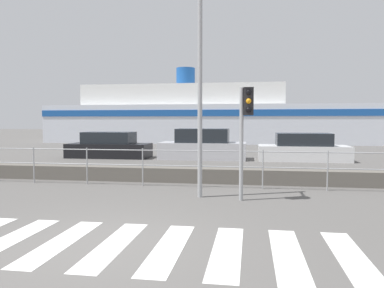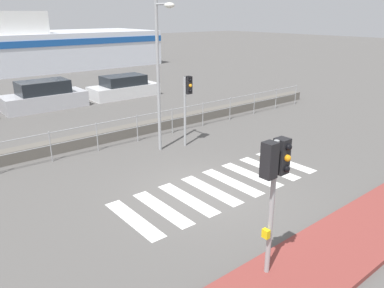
% 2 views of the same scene
% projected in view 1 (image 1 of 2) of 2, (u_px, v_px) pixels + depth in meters
% --- Properties ---
extents(ground_plane, '(160.00, 160.00, 0.00)m').
position_uv_depth(ground_plane, '(102.00, 244.00, 5.99)').
color(ground_plane, '#565451').
extents(crosswalk, '(6.75, 2.40, 0.01)m').
position_uv_depth(crosswalk, '(141.00, 246.00, 5.89)').
color(crosswalk, silver).
rests_on(crosswalk, ground_plane).
extents(seawall, '(25.98, 0.55, 0.46)m').
position_uv_depth(seawall, '(177.00, 175.00, 12.13)').
color(seawall, '#605B54').
rests_on(seawall, ground_plane).
extents(harbor_fence, '(23.42, 0.04, 1.15)m').
position_uv_depth(harbor_fence, '(172.00, 162.00, 11.23)').
color(harbor_fence, '#9EA0A3').
rests_on(harbor_fence, ground_plane).
extents(traffic_light_far, '(0.34, 0.32, 2.79)m').
position_uv_depth(traffic_light_far, '(246.00, 118.00, 9.15)').
color(traffic_light_far, '#9EA0A3').
rests_on(traffic_light_far, ground_plane).
extents(streetlamp, '(0.32, 1.06, 5.53)m').
position_uv_depth(streetlamp, '(199.00, 61.00, 9.30)').
color(streetlamp, '#9EA0A3').
rests_on(streetlamp, ground_plane).
extents(ferry_boat, '(32.69, 9.02, 7.09)m').
position_uv_depth(ferry_boat, '(218.00, 118.00, 35.92)').
color(ferry_boat, silver).
rests_on(ferry_boat, ground_plane).
extents(parked_car_black, '(4.38, 1.78, 1.38)m').
position_uv_depth(parked_car_black, '(109.00, 147.00, 20.21)').
color(parked_car_black, black).
rests_on(parked_car_black, ground_plane).
extents(parked_car_silver, '(4.44, 1.87, 1.58)m').
position_uv_depth(parked_car_silver, '(203.00, 146.00, 19.41)').
color(parked_car_silver, '#BCBCC1').
rests_on(parked_car_silver, ground_plane).
extents(parked_car_white, '(4.39, 1.86, 1.37)m').
position_uv_depth(parked_car_white, '(303.00, 149.00, 18.64)').
color(parked_car_white, silver).
rests_on(parked_car_white, ground_plane).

